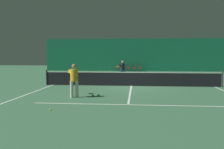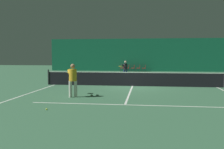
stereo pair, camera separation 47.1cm
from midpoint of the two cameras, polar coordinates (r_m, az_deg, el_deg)
ground_plane at (r=17.02m, az=5.48°, el=-2.64°), size 60.00×60.00×0.00m
backdrop_curtain at (r=32.10m, az=6.47°, el=4.47°), size 23.00×0.12×4.15m
court_line_baseline_far at (r=28.86m, az=6.32°, el=0.33°), size 11.00×0.10×0.00m
court_line_service_far at (r=23.38m, az=6.04°, el=-0.66°), size 8.25×0.10×0.00m
court_line_service_near at (r=10.71m, az=4.27°, el=-6.92°), size 8.25×0.10×0.00m
court_line_sideline_left at (r=18.07m, az=-12.25°, el=-2.29°), size 0.10×23.80×0.00m
court_line_sideline_right at (r=17.71m, az=23.58°, el=-2.71°), size 0.10×23.80×0.00m
court_line_centre at (r=17.02m, az=5.48°, el=-2.63°), size 0.10×12.80×0.00m
tennis_net at (r=16.97m, az=5.50°, el=-0.93°), size 12.00×0.10×1.07m
player_near at (r=12.61m, az=-7.90°, el=-0.74°), size 0.88×1.38×1.67m
player_far at (r=22.88m, az=3.63°, el=1.51°), size 0.81×1.33×1.56m
courtside_chair_0 at (r=31.69m, az=2.81°, el=1.61°), size 0.44×0.44×0.84m
courtside_chair_1 at (r=31.64m, az=4.06°, el=1.60°), size 0.44×0.44×0.84m
courtside_chair_2 at (r=31.61m, az=5.31°, el=1.59°), size 0.44×0.44×0.84m
courtside_chair_3 at (r=31.59m, az=6.57°, el=1.58°), size 0.44×0.44×0.84m
courtside_chair_4 at (r=31.59m, az=7.83°, el=1.56°), size 0.44×0.44×0.84m
tennis_ball at (r=9.97m, az=-13.42°, el=-7.72°), size 0.07×0.07×0.07m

